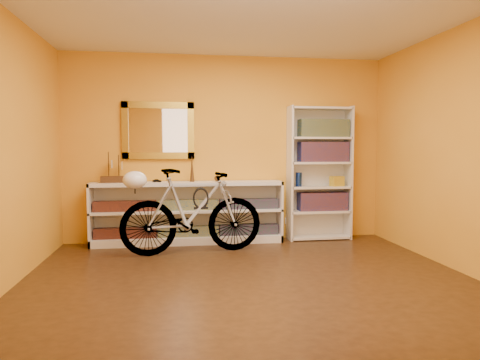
{
  "coord_description": "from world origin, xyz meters",
  "views": [
    {
      "loc": [
        -0.71,
        -4.12,
        1.31
      ],
      "look_at": [
        0.0,
        0.7,
        0.95
      ],
      "focal_mm": 32.46,
      "sensor_mm": 36.0,
      "label": 1
    }
  ],
  "objects": [
    {
      "name": "floor",
      "position": [
        0.0,
        0.0,
        -0.01
      ],
      "size": [
        4.5,
        4.0,
        0.01
      ],
      "primitive_type": "cube",
      "color": "black",
      "rests_on": "ground"
    },
    {
      "name": "ceiling",
      "position": [
        0.0,
        0.0,
        2.6
      ],
      "size": [
        4.5,
        4.0,
        0.01
      ],
      "primitive_type": "cube",
      "color": "silver",
      "rests_on": "ground"
    },
    {
      "name": "back_wall",
      "position": [
        0.0,
        2.0,
        1.3
      ],
      "size": [
        4.5,
        0.01,
        2.6
      ],
      "primitive_type": "cube",
      "color": "orange",
      "rests_on": "ground"
    },
    {
      "name": "left_wall",
      "position": [
        -2.25,
        0.0,
        1.3
      ],
      "size": [
        0.01,
        4.0,
        2.6
      ],
      "primitive_type": "cube",
      "color": "orange",
      "rests_on": "ground"
    },
    {
      "name": "right_wall",
      "position": [
        2.25,
        0.0,
        1.3
      ],
      "size": [
        0.01,
        4.0,
        2.6
      ],
      "primitive_type": "cube",
      "color": "orange",
      "rests_on": "ground"
    },
    {
      "name": "gilt_mirror",
      "position": [
        -0.95,
        1.97,
        1.55
      ],
      "size": [
        0.98,
        0.06,
        0.78
      ],
      "primitive_type": "cube",
      "color": "olive",
      "rests_on": "back_wall"
    },
    {
      "name": "wall_socket",
      "position": [
        0.9,
        1.99,
        0.25
      ],
      "size": [
        0.09,
        0.02,
        0.09
      ],
      "primitive_type": "cube",
      "color": "silver",
      "rests_on": "back_wall"
    },
    {
      "name": "console_unit",
      "position": [
        -0.56,
        1.81,
        0.42
      ],
      "size": [
        2.6,
        0.35,
        0.85
      ],
      "primitive_type": null,
      "color": "silver",
      "rests_on": "floor"
    },
    {
      "name": "cd_row_lower",
      "position": [
        -0.56,
        1.79,
        0.17
      ],
      "size": [
        2.5,
        0.13,
        0.14
      ],
      "primitive_type": "cube",
      "color": "black",
      "rests_on": "console_unit"
    },
    {
      "name": "cd_row_upper",
      "position": [
        -0.56,
        1.79,
        0.54
      ],
      "size": [
        2.5,
        0.13,
        0.14
      ],
      "primitive_type": "cube",
      "color": "navy",
      "rests_on": "console_unit"
    },
    {
      "name": "model_ship",
      "position": [
        -1.53,
        1.81,
        1.05
      ],
      "size": [
        0.35,
        0.15,
        0.41
      ],
      "primitive_type": null,
      "rotation": [
        0.0,
        0.0,
        0.07
      ],
      "color": "#39210F",
      "rests_on": "console_unit"
    },
    {
      "name": "toy_car",
      "position": [
        -0.97,
        1.81,
        0.85
      ],
      "size": [
        0.0,
        0.0,
        0.0
      ],
      "primitive_type": "imported",
      "rotation": [
        0.0,
        0.0,
        1.36
      ],
      "color": "black",
      "rests_on": "console_unit"
    },
    {
      "name": "bronze_ornament",
      "position": [
        -0.5,
        1.81,
        1.03
      ],
      "size": [
        0.06,
        0.06,
        0.36
      ],
      "primitive_type": "cone",
      "color": "#4F351B",
      "rests_on": "console_unit"
    },
    {
      "name": "decorative_orb",
      "position": [
        -0.15,
        1.81,
        0.89
      ],
      "size": [
        0.08,
        0.08,
        0.08
      ],
      "primitive_type": "sphere",
      "color": "#4F351B",
      "rests_on": "console_unit"
    },
    {
      "name": "bookcase",
      "position": [
        1.32,
        1.84,
        0.95
      ],
      "size": [
        0.9,
        0.3,
        1.9
      ],
      "primitive_type": null,
      "color": "silver",
      "rests_on": "floor"
    },
    {
      "name": "book_row_a",
      "position": [
        1.37,
        1.84,
        0.55
      ],
      "size": [
        0.7,
        0.22,
        0.26
      ],
      "primitive_type": "cube",
      "color": "maroon",
      "rests_on": "bookcase"
    },
    {
      "name": "book_row_b",
      "position": [
        1.37,
        1.84,
        1.25
      ],
      "size": [
        0.7,
        0.22,
        0.28
      ],
      "primitive_type": "cube",
      "color": "maroon",
      "rests_on": "bookcase"
    },
    {
      "name": "book_row_c",
      "position": [
        1.37,
        1.84,
        1.59
      ],
      "size": [
        0.7,
        0.22,
        0.25
      ],
      "primitive_type": "cube",
      "color": "navy",
      "rests_on": "bookcase"
    },
    {
      "name": "travel_mug",
      "position": [
        1.01,
        1.82,
        0.86
      ],
      "size": [
        0.09,
        0.09,
        0.2
      ],
      "primitive_type": "cylinder",
      "color": "navy",
      "rests_on": "bookcase"
    },
    {
      "name": "red_tin",
      "position": [
        1.12,
        1.87,
        1.56
      ],
      "size": [
        0.15,
        0.15,
        0.2
      ],
      "primitive_type": "cube",
      "rotation": [
        0.0,
        0.0,
        -0.01
      ],
      "color": "maroon",
      "rests_on": "bookcase"
    },
    {
      "name": "yellow_bag",
      "position": [
        1.57,
        1.8,
        0.84
      ],
      "size": [
        0.2,
        0.16,
        0.14
      ],
      "primitive_type": "cube",
      "rotation": [
        0.0,
        0.0,
        0.24
      ],
      "color": "gold",
      "rests_on": "bookcase"
    },
    {
      "name": "bicycle",
      "position": [
        -0.52,
        1.22,
        0.53
      ],
      "size": [
        0.71,
        1.85,
        1.06
      ],
      "primitive_type": "imported",
      "rotation": [
        0.0,
        0.0,
        1.71
      ],
      "color": "silver",
      "rests_on": "floor"
    },
    {
      "name": "helmet",
      "position": [
        -1.2,
        1.13,
        0.93
      ],
      "size": [
        0.28,
        0.27,
        0.21
      ],
      "primitive_type": "ellipsoid",
      "color": "white",
      "rests_on": "bicycle"
    },
    {
      "name": "u_lock",
      "position": [
        -0.41,
        1.24,
        0.69
      ],
      "size": [
        0.2,
        0.02,
        0.2
      ],
      "primitive_type": "torus",
      "rotation": [
        1.57,
        0.0,
        0.0
      ],
      "color": "black",
      "rests_on": "bicycle"
    }
  ]
}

